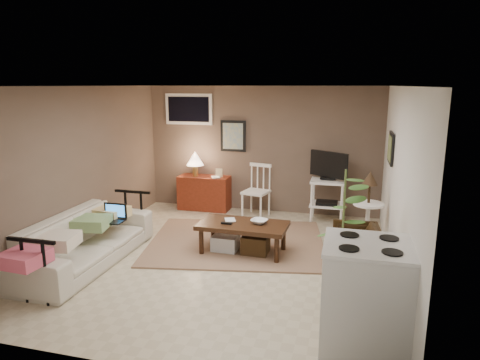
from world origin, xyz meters
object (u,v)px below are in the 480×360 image
(armchair, at_px, (355,243))
(stove, at_px, (366,296))
(coffee_table, at_px, (242,235))
(red_console, at_px, (204,189))
(spindle_chair, at_px, (256,192))
(side_table, at_px, (369,202))
(sofa, at_px, (84,232))
(potted_plant, at_px, (343,233))
(tv_stand, at_px, (328,185))

(armchair, height_order, stove, stove)
(coffee_table, bearing_deg, armchair, -0.67)
(red_console, xyz_separation_m, armchair, (2.90, -2.05, -0.09))
(spindle_chair, height_order, side_table, side_table)
(sofa, distance_m, spindle_chair, 3.29)
(sofa, bearing_deg, armchair, -76.21)
(red_console, distance_m, side_table, 3.39)
(red_console, height_order, potted_plant, potted_plant)
(tv_stand, bearing_deg, stove, -81.39)
(potted_plant, height_order, stove, potted_plant)
(red_console, distance_m, potted_plant, 4.21)
(coffee_table, distance_m, stove, 2.58)
(potted_plant, bearing_deg, stove, -72.92)
(spindle_chair, relative_size, stove, 0.93)
(sofa, height_order, red_console, red_console)
(coffee_table, distance_m, sofa, 2.20)
(armchair, bearing_deg, sofa, -80.83)
(side_table, bearing_deg, potted_plant, -100.65)
(tv_stand, bearing_deg, armchair, -75.19)
(red_console, distance_m, tv_stand, 2.43)
(spindle_chair, relative_size, potted_plant, 0.62)
(tv_stand, relative_size, stove, 1.22)
(coffee_table, xyz_separation_m, sofa, (-2.00, -0.90, 0.18))
(red_console, xyz_separation_m, potted_plant, (2.74, -3.17, 0.43))
(tv_stand, distance_m, potted_plant, 3.03)
(spindle_chair, xyz_separation_m, potted_plant, (1.63, -3.00, 0.38))
(coffee_table, height_order, tv_stand, tv_stand)
(sofa, relative_size, armchair, 3.70)
(stove, bearing_deg, red_console, 126.91)
(spindle_chair, distance_m, armchair, 2.60)
(armchair, xyz_separation_m, stove, (0.08, -1.92, 0.21))
(spindle_chair, distance_m, potted_plant, 3.43)
(coffee_table, height_order, side_table, side_table)
(sofa, distance_m, red_console, 3.01)
(side_table, distance_m, armchair, 0.79)
(tv_stand, relative_size, armchair, 2.04)
(spindle_chair, bearing_deg, sofa, -123.08)
(coffee_table, height_order, potted_plant, potted_plant)
(side_table, bearing_deg, coffee_table, -160.38)
(coffee_table, xyz_separation_m, stove, (1.67, -1.94, 0.25))
(sofa, xyz_separation_m, red_console, (0.69, 2.93, -0.05))
(armchair, height_order, potted_plant, potted_plant)
(spindle_chair, relative_size, side_table, 0.82)
(coffee_table, xyz_separation_m, red_console, (-1.31, 2.03, 0.13))
(sofa, height_order, side_table, side_table)
(sofa, bearing_deg, stove, -105.85)
(sofa, bearing_deg, tv_stand, -48.27)
(stove, bearing_deg, potted_plant, 107.08)
(spindle_chair, bearing_deg, coffee_table, -83.71)
(tv_stand, relative_size, potted_plant, 0.81)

